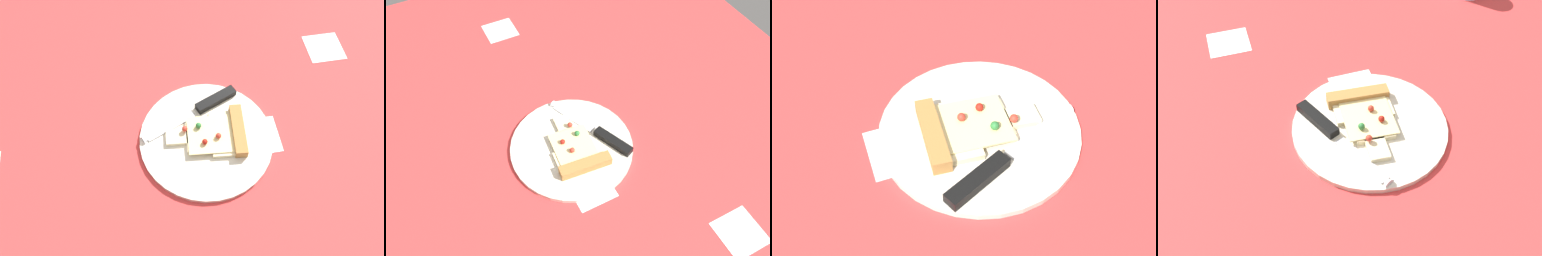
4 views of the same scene
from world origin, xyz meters
TOP-DOWN VIEW (x-y plane):
  - ground_plane at (0.01, 0.03)cm, footprint 141.30×141.30cm
  - plate at (-0.21, 6.01)cm, footprint 28.81×28.81cm
  - pizza_slice at (0.02, 8.55)cm, footprint 12.18×18.03cm
  - knife at (-7.13, 5.67)cm, footprint 11.46×22.86cm

SIDE VIEW (x-z plane):
  - ground_plane at x=0.01cm, z-range -3.00..0.00cm
  - plate at x=-0.21cm, z-range 0.00..1.02cm
  - knife at x=-7.13cm, z-range 0.40..2.85cm
  - pizza_slice at x=0.02cm, z-range 0.54..3.10cm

